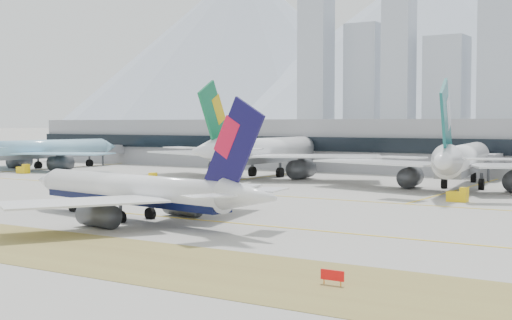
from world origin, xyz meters
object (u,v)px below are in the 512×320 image
Objects in this scene: widebody_eva at (264,152)px; widebody_cathay at (462,161)px; widebody_korean at (43,151)px; taxiing_airliner at (139,192)px; terminal at (440,145)px.

widebody_eva is 53.51m from widebody_cathay.
widebody_cathay is (125.84, 2.48, 0.36)m from widebody_korean.
widebody_eva is at bearing -61.03° from taxiing_airliner.
taxiing_airliner is at bearing 152.87° from widebody_cathay.
taxiing_airliner is at bearing -91.39° from terminal.
widebody_cathay is at bearing -99.36° from taxiing_airliner.
widebody_eva is at bearing -78.59° from widebody_korean.
widebody_eva is (72.76, 9.25, 0.80)m from widebody_korean.
widebody_cathay is at bearing -67.58° from terminal.
widebody_eva is 0.24× the size of terminal.
widebody_cathay is at bearing -84.71° from widebody_korean.
widebody_cathay reaches higher than taxiing_airliner.
taxiing_airliner is 84.59m from widebody_eva.
widebody_eva reaches higher than terminal.
widebody_korean is (-101.16, 70.40, 1.37)m from taxiing_airliner.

